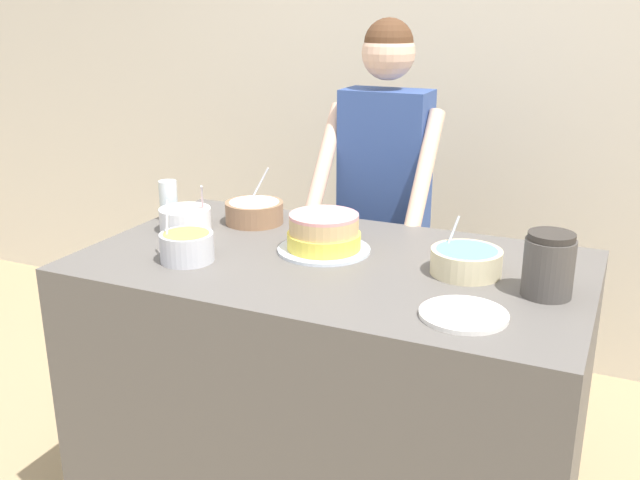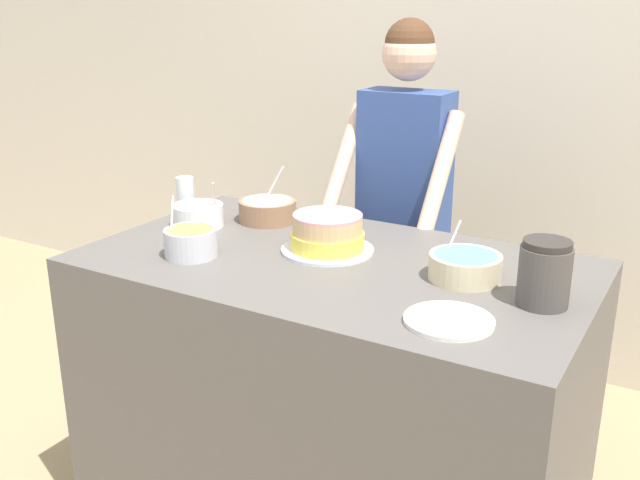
# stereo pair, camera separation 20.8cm
# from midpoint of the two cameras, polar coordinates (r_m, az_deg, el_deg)

# --- Properties ---
(wall_back) EXTENTS (10.00, 0.05, 2.60)m
(wall_back) POSITION_cam_midpoint_polar(r_m,az_deg,el_deg) (3.43, 9.43, 11.71)
(wall_back) COLOR beige
(wall_back) RESTS_ON ground_plane
(counter) EXTENTS (1.50, 0.86, 0.95)m
(counter) POSITION_cam_midpoint_polar(r_m,az_deg,el_deg) (2.34, -1.66, -12.68)
(counter) COLOR #5B5651
(counter) RESTS_ON ground_plane
(person_baker) EXTENTS (0.45, 0.45, 1.64)m
(person_baker) POSITION_cam_midpoint_polar(r_m,az_deg,el_deg) (2.75, 2.97, 4.36)
(person_baker) COLOR #2D2D38
(person_baker) RESTS_ON ground_plane
(cake) EXTENTS (0.29, 0.29, 0.12)m
(cake) POSITION_cam_midpoint_polar(r_m,az_deg,el_deg) (2.19, -2.41, 0.43)
(cake) COLOR silver
(cake) RESTS_ON counter
(frosting_bowl_blue) EXTENTS (0.20, 0.20, 0.15)m
(frosting_bowl_blue) POSITION_cam_midpoint_polar(r_m,az_deg,el_deg) (2.03, 8.77, -1.67)
(frosting_bowl_blue) COLOR beige
(frosting_bowl_blue) RESTS_ON counter
(frosting_bowl_yellow) EXTENTS (0.16, 0.16, 0.18)m
(frosting_bowl_yellow) POSITION_cam_midpoint_polar(r_m,az_deg,el_deg) (2.16, -13.34, -0.51)
(frosting_bowl_yellow) COLOR silver
(frosting_bowl_yellow) RESTS_ON counter
(frosting_bowl_white) EXTENTS (0.20, 0.20, 0.18)m
(frosting_bowl_white) POSITION_cam_midpoint_polar(r_m,az_deg,el_deg) (2.50, -7.66, 2.26)
(frosting_bowl_white) COLOR #936B4C
(frosting_bowl_white) RESTS_ON counter
(frosting_bowl_pink) EXTENTS (0.17, 0.17, 0.16)m
(frosting_bowl_pink) POSITION_cam_midpoint_polar(r_m,az_deg,el_deg) (2.46, -13.13, 1.67)
(frosting_bowl_pink) COLOR white
(frosting_bowl_pink) RESTS_ON counter
(drinking_glass) EXTENTS (0.06, 0.06, 0.14)m
(drinking_glass) POSITION_cam_midpoint_polar(r_m,az_deg,el_deg) (2.59, -14.30, 3.06)
(drinking_glass) COLOR silver
(drinking_glass) RESTS_ON counter
(ceramic_plate) EXTENTS (0.22, 0.22, 0.01)m
(ceramic_plate) POSITION_cam_midpoint_polar(r_m,az_deg,el_deg) (1.77, 8.12, -5.99)
(ceramic_plate) COLOR white
(ceramic_plate) RESTS_ON counter
(stoneware_jar) EXTENTS (0.13, 0.13, 0.17)m
(stoneware_jar) POSITION_cam_midpoint_polar(r_m,az_deg,el_deg) (1.91, 14.90, -2.01)
(stoneware_jar) COLOR #4C4742
(stoneware_jar) RESTS_ON counter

